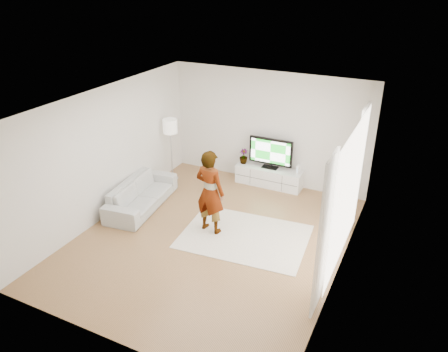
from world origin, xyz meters
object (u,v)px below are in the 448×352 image
at_px(media_console, 269,177).
at_px(television, 271,152).
at_px(rug, 244,236).
at_px(player, 210,192).
at_px(sofa, 141,194).
at_px(floor_lamp, 170,129).

relative_size(media_console, television, 1.51).
distance_m(rug, player, 1.16).
distance_m(player, sofa, 1.97).
height_order(rug, floor_lamp, floor_lamp).
height_order(media_console, sofa, sofa).
xyz_separation_m(media_console, rug, (0.39, -2.41, -0.23)).
relative_size(television, player, 0.62).
relative_size(player, sofa, 0.84).
distance_m(media_console, television, 0.65).
bearing_deg(player, television, -90.13).
height_order(player, sofa, player).
xyz_separation_m(media_console, sofa, (-2.21, -2.29, 0.07)).
bearing_deg(rug, floor_lamp, 148.68).
bearing_deg(player, rug, -166.10).
bearing_deg(sofa, television, -51.04).
distance_m(television, rug, 2.62).
bearing_deg(rug, television, 99.13).
relative_size(rug, sofa, 1.18).
bearing_deg(television, rug, -80.87).
bearing_deg(rug, media_console, 99.23).
bearing_deg(sofa, player, -103.75).
xyz_separation_m(player, floor_lamp, (-2.03, 1.76, 0.46)).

